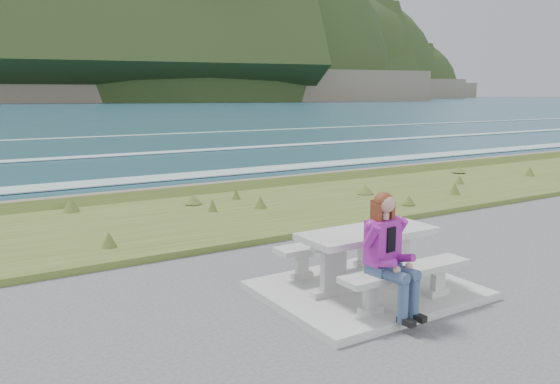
% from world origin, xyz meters
% --- Properties ---
extents(concrete_slab, '(2.60, 2.10, 0.10)m').
position_xyz_m(concrete_slab, '(0.00, 0.00, 0.05)').
color(concrete_slab, '#AFB0AA').
rests_on(concrete_slab, ground).
extents(picnic_table, '(1.80, 0.75, 0.75)m').
position_xyz_m(picnic_table, '(0.00, 0.00, 0.68)').
color(picnic_table, '#AFB0AA').
rests_on(picnic_table, concrete_slab).
extents(bench_landward, '(1.80, 0.35, 0.45)m').
position_xyz_m(bench_landward, '(0.00, -0.70, 0.45)').
color(bench_landward, '#AFB0AA').
rests_on(bench_landward, concrete_slab).
extents(bench_seaward, '(1.80, 0.35, 0.45)m').
position_xyz_m(bench_seaward, '(0.00, 0.70, 0.45)').
color(bench_seaward, '#AFB0AA').
rests_on(bench_seaward, concrete_slab).
extents(grass_verge, '(160.00, 4.50, 0.22)m').
position_xyz_m(grass_verge, '(0.00, 5.00, 0.00)').
color(grass_verge, '#3F531F').
rests_on(grass_verge, ground).
extents(shore_drop, '(160.00, 0.80, 2.20)m').
position_xyz_m(shore_drop, '(0.00, 7.90, 0.00)').
color(shore_drop, '#675B4D').
rests_on(shore_drop, ground).
extents(ocean, '(1600.00, 1600.00, 0.09)m').
position_xyz_m(ocean, '(0.00, 25.09, -1.74)').
color(ocean, '#224C60').
rests_on(ocean, ground).
extents(headland_range, '(729.83, 363.95, 234.19)m').
position_xyz_m(headland_range, '(190.17, 398.13, 9.96)').
color(headland_range, '#675B4D').
rests_on(headland_range, ground).
extents(seated_woman, '(0.45, 0.71, 1.38)m').
position_xyz_m(seated_woman, '(-0.35, -0.83, 0.61)').
color(seated_woman, navy).
rests_on(seated_woman, concrete_slab).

